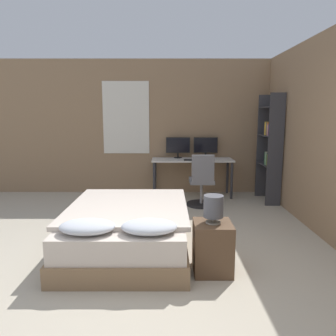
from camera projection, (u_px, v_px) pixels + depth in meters
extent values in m
plane|color=#B2A893|center=(156.00, 304.00, 2.84)|extent=(20.00, 20.00, 0.00)
cube|color=#8E7051|center=(163.00, 127.00, 6.69)|extent=(12.00, 0.06, 2.70)
cube|color=silver|center=(126.00, 118.00, 6.62)|extent=(0.93, 0.01, 1.45)
cube|color=#A3B2CC|center=(126.00, 118.00, 6.62)|extent=(0.85, 0.01, 1.37)
cube|color=#8E7051|center=(332.00, 136.00, 4.10)|extent=(0.06, 12.00, 2.70)
cube|color=#846647|center=(128.00, 240.00, 3.98)|extent=(1.38, 1.95, 0.22)
cube|color=beige|center=(128.00, 221.00, 3.94)|extent=(1.32, 1.89, 0.26)
cube|color=beige|center=(129.00, 206.00, 4.03)|extent=(1.42, 1.64, 0.05)
ellipsoid|color=silver|center=(88.00, 227.00, 3.20)|extent=(0.55, 0.38, 0.13)
ellipsoid|color=silver|center=(149.00, 227.00, 3.20)|extent=(0.55, 0.38, 0.13)
cube|color=brown|center=(213.00, 247.00, 3.39)|extent=(0.39, 0.40, 0.53)
cylinder|color=gray|center=(213.00, 222.00, 3.34)|extent=(0.15, 0.15, 0.01)
cylinder|color=gray|center=(213.00, 219.00, 3.34)|extent=(0.02, 0.02, 0.05)
cylinder|color=#4C4C51|center=(214.00, 206.00, 3.31)|extent=(0.20, 0.20, 0.22)
cube|color=beige|center=(193.00, 160.00, 6.44)|extent=(1.59, 0.56, 0.03)
cylinder|color=#2D2D33|center=(154.00, 181.00, 6.28)|extent=(0.05, 0.05, 0.71)
cylinder|color=#2D2D33|center=(232.00, 181.00, 6.28)|extent=(0.05, 0.05, 0.71)
cylinder|color=#2D2D33|center=(155.00, 176.00, 6.73)|extent=(0.05, 0.05, 0.71)
cylinder|color=#2D2D33|center=(228.00, 176.00, 6.73)|extent=(0.05, 0.05, 0.71)
cylinder|color=black|center=(178.00, 158.00, 6.62)|extent=(0.16, 0.16, 0.01)
cylinder|color=black|center=(178.00, 155.00, 6.61)|extent=(0.03, 0.03, 0.09)
cube|color=black|center=(178.00, 145.00, 6.58)|extent=(0.48, 0.03, 0.31)
cube|color=black|center=(178.00, 145.00, 6.56)|extent=(0.45, 0.00, 0.28)
cylinder|color=black|center=(206.00, 158.00, 6.62)|extent=(0.16, 0.16, 0.01)
cylinder|color=black|center=(206.00, 155.00, 6.61)|extent=(0.03, 0.03, 0.09)
cube|color=black|center=(206.00, 145.00, 6.58)|extent=(0.48, 0.03, 0.31)
cube|color=black|center=(206.00, 145.00, 6.56)|extent=(0.45, 0.00, 0.28)
cube|color=black|center=(193.00, 160.00, 6.27)|extent=(0.35, 0.13, 0.02)
ellipsoid|color=black|center=(207.00, 159.00, 6.27)|extent=(0.07, 0.05, 0.04)
cylinder|color=black|center=(201.00, 204.00, 5.89)|extent=(0.52, 0.52, 0.04)
cylinder|color=gray|center=(202.00, 193.00, 5.85)|extent=(0.05, 0.05, 0.37)
cube|color=slate|center=(202.00, 181.00, 5.82)|extent=(0.43, 0.43, 0.07)
cube|color=slate|center=(203.00, 168.00, 5.59)|extent=(0.38, 0.05, 0.45)
cube|color=#333338|center=(276.00, 151.00, 5.70)|extent=(0.27, 0.02, 1.98)
cube|color=#333338|center=(264.00, 147.00, 6.40)|extent=(0.27, 0.02, 1.98)
cube|color=#333338|center=(269.00, 164.00, 6.10)|extent=(0.27, 0.69, 0.02)
cube|color=#333338|center=(270.00, 136.00, 6.01)|extent=(0.27, 0.69, 0.02)
cube|color=#333338|center=(272.00, 107.00, 5.93)|extent=(0.27, 0.69, 0.02)
cube|color=gold|center=(274.00, 161.00, 5.77)|extent=(0.22, 0.04, 0.19)
cube|color=gold|center=(274.00, 160.00, 5.82)|extent=(0.22, 0.04, 0.21)
cube|color=#337042|center=(273.00, 159.00, 5.86)|extent=(0.22, 0.02, 0.23)
cube|color=#337042|center=(272.00, 160.00, 5.89)|extent=(0.22, 0.02, 0.20)
cube|color=#BCB29E|center=(272.00, 158.00, 5.92)|extent=(0.22, 0.03, 0.24)
cube|color=#337042|center=(271.00, 158.00, 5.96)|extent=(0.22, 0.04, 0.24)
cube|color=orange|center=(276.00, 130.00, 5.67)|extent=(0.22, 0.02, 0.22)
cube|color=#2D4784|center=(275.00, 130.00, 5.72)|extent=(0.22, 0.04, 0.21)
cube|color=#7A387F|center=(275.00, 130.00, 5.76)|extent=(0.22, 0.03, 0.20)
cube|color=#BCB29E|center=(274.00, 130.00, 5.79)|extent=(0.22, 0.02, 0.19)
cube|color=orange|center=(273.00, 129.00, 5.82)|extent=(0.22, 0.03, 0.24)
cube|color=#2D4784|center=(273.00, 129.00, 5.86)|extent=(0.22, 0.03, 0.23)
cube|color=gold|center=(272.00, 129.00, 5.91)|extent=(0.22, 0.04, 0.22)
cube|color=gold|center=(271.00, 128.00, 5.96)|extent=(0.22, 0.04, 0.24)
cube|color=#28282D|center=(270.00, 129.00, 6.00)|extent=(0.22, 0.03, 0.20)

